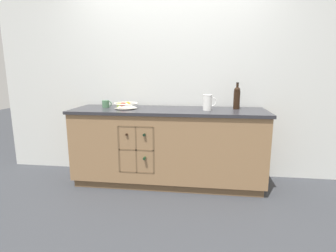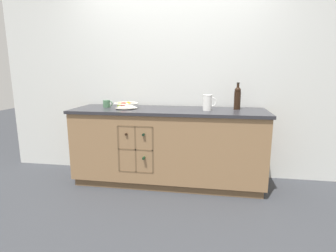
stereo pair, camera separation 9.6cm
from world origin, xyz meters
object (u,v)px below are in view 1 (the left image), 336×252
(fruit_bowl, at_px, (126,105))
(standing_wine_bottle, at_px, (237,97))
(ceramic_mug, at_px, (106,104))
(white_pitcher, at_px, (208,102))

(fruit_bowl, relative_size, standing_wine_bottle, 0.92)
(fruit_bowl, height_order, ceramic_mug, ceramic_mug)
(white_pitcher, xyz_separation_m, ceramic_mug, (-1.24, 0.08, -0.05))
(fruit_bowl, bearing_deg, standing_wine_bottle, 6.38)
(standing_wine_bottle, bearing_deg, ceramic_mug, -177.50)
(white_pitcher, height_order, ceramic_mug, white_pitcher)
(fruit_bowl, relative_size, white_pitcher, 1.61)
(ceramic_mug, xyz_separation_m, standing_wine_bottle, (1.58, 0.07, 0.10))
(standing_wine_bottle, bearing_deg, fruit_bowl, -173.62)
(fruit_bowl, relative_size, ceramic_mug, 2.37)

